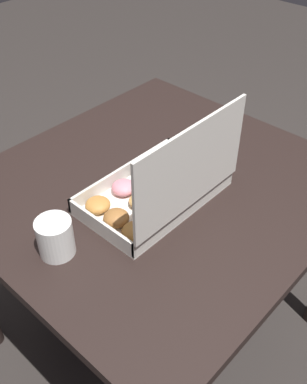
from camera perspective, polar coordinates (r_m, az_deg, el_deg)
ground_plane at (r=1.85m, az=0.43°, el=-16.95°), size 8.00×8.00×0.00m
dining_table at (r=1.37m, az=0.56°, el=-2.22°), size 1.01×0.94×0.74m
donut_box at (r=1.20m, az=0.85°, el=0.43°), size 0.40×0.25×0.29m
coffee_mug at (r=1.09m, az=-12.40°, el=-5.56°), size 0.09×0.09×0.10m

